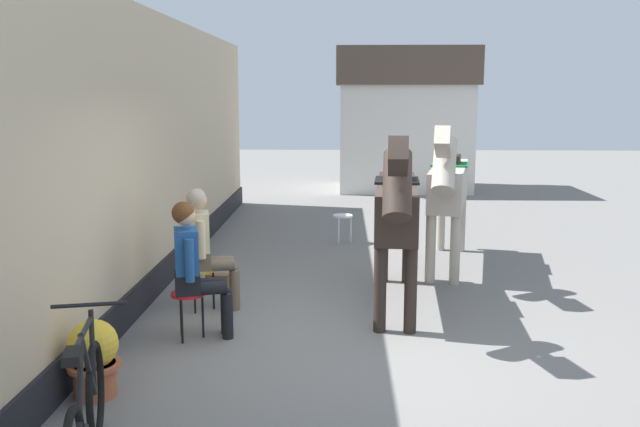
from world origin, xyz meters
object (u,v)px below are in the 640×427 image
object	(u,v)px
flower_planter_near	(94,357)
spare_stool_white	(343,218)
seated_visitor_far	(205,243)
saddled_horse_near	(397,208)
seated_visitor_near	(193,263)
leaning_bicycle	(86,420)
saddled_horse_far	(448,186)
satchel_bag	(218,282)

from	to	relation	value
flower_planter_near	spare_stool_white	world-z (taller)	flower_planter_near
seated_visitor_far	spare_stool_white	xyz separation A→B (m)	(1.54, 3.62, -0.38)
seated_visitor_far	saddled_horse_near	bearing A→B (deg)	4.07
seated_visitor_near	leaning_bicycle	xyz separation A→B (m)	(-0.15, -2.57, -0.38)
saddled_horse_near	flower_planter_near	distance (m)	3.67
saddled_horse_far	leaning_bicycle	bearing A→B (deg)	-119.14
flower_planter_near	satchel_bag	distance (m)	3.12
flower_planter_near	spare_stool_white	xyz separation A→B (m)	(2.00, 5.92, 0.07)
seated_visitor_far	spare_stool_white	bearing A→B (deg)	66.98
saddled_horse_near	saddled_horse_far	bearing A→B (deg)	65.30
saddled_horse_far	seated_visitor_near	bearing A→B (deg)	-134.77
flower_planter_near	leaning_bicycle	distance (m)	1.26
saddled_horse_near	flower_planter_near	xyz separation A→B (m)	(-2.60, -2.45, -0.82)
leaning_bicycle	satchel_bag	xyz separation A→B (m)	(0.07, 4.29, -0.30)
seated_visitor_near	saddled_horse_near	bearing A→B (deg)	27.77
flower_planter_near	saddled_horse_near	bearing A→B (deg)	43.34
seated_visitor_far	spare_stool_white	size ratio (longest dim) A/B	3.02
saddled_horse_near	satchel_bag	bearing A→B (deg)	163.72
saddled_horse_near	spare_stool_white	world-z (taller)	saddled_horse_near
seated_visitor_near	saddled_horse_far	bearing A→B (deg)	45.23
seated_visitor_far	saddled_horse_near	world-z (taller)	saddled_horse_near
seated_visitor_near	satchel_bag	world-z (taller)	seated_visitor_near
saddled_horse_near	spare_stool_white	distance (m)	3.60
seated_visitor_near	saddled_horse_near	size ratio (longest dim) A/B	0.46
flower_planter_near	seated_visitor_near	bearing A→B (deg)	68.72
seated_visitor_near	satchel_bag	distance (m)	1.85
saddled_horse_far	flower_planter_near	bearing A→B (deg)	-128.71
seated_visitor_far	saddled_horse_far	bearing A→B (deg)	33.91
flower_planter_near	seated_visitor_far	bearing A→B (deg)	78.56
flower_planter_near	satchel_bag	world-z (taller)	flower_planter_near
saddled_horse_near	flower_planter_near	bearing A→B (deg)	-136.66
flower_planter_near	satchel_bag	bearing A→B (deg)	81.71
saddled_horse_near	saddled_horse_far	world-z (taller)	same
saddled_horse_far	flower_planter_near	size ratio (longest dim) A/B	4.63
seated_visitor_near	spare_stool_white	size ratio (longest dim) A/B	3.02
seated_visitor_near	saddled_horse_near	distance (m)	2.37
seated_visitor_far	saddled_horse_far	size ratio (longest dim) A/B	0.47
seated_visitor_far	spare_stool_white	distance (m)	3.95
seated_visitor_far	saddled_horse_near	size ratio (longest dim) A/B	0.46
saddled_horse_near	flower_planter_near	world-z (taller)	saddled_horse_near
seated_visitor_far	flower_planter_near	distance (m)	2.39
seated_visitor_far	satchel_bag	size ratio (longest dim) A/B	4.96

